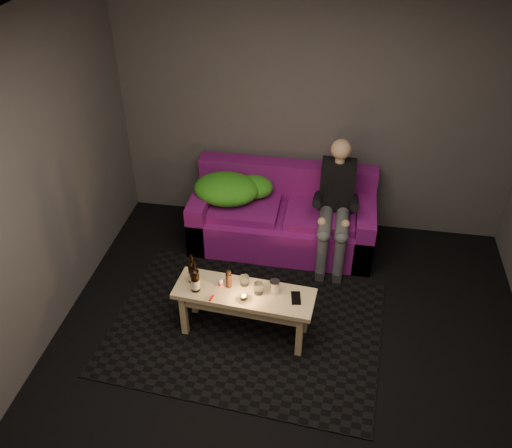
{
  "coord_description": "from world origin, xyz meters",
  "views": [
    {
      "loc": [
        0.26,
        -2.74,
        3.5
      ],
      "look_at": [
        -0.43,
        1.26,
        0.58
      ],
      "focal_mm": 38.0,
      "sensor_mm": 36.0,
      "label": 1
    }
  ],
  "objects_px": {
    "coffee_table": "(244,299)",
    "steel_cup": "(275,287)",
    "person": "(336,202)",
    "beer_bottle_b": "(195,280)",
    "sofa": "(283,218)",
    "beer_bottle_a": "(193,272)"
  },
  "relations": [
    {
      "from": "coffee_table",
      "to": "beer_bottle_b",
      "type": "bearing_deg",
      "value": -173.56
    },
    {
      "from": "sofa",
      "to": "beer_bottle_b",
      "type": "xyz_separation_m",
      "value": [
        -0.54,
        -1.4,
        0.3
      ]
    },
    {
      "from": "steel_cup",
      "to": "coffee_table",
      "type": "bearing_deg",
      "value": -171.2
    },
    {
      "from": "sofa",
      "to": "coffee_table",
      "type": "distance_m",
      "value": 1.37
    },
    {
      "from": "steel_cup",
      "to": "sofa",
      "type": "bearing_deg",
      "value": 94.05
    },
    {
      "from": "person",
      "to": "coffee_table",
      "type": "distance_m",
      "value": 1.4
    },
    {
      "from": "person",
      "to": "coffee_table",
      "type": "height_order",
      "value": "person"
    },
    {
      "from": "sofa",
      "to": "steel_cup",
      "type": "height_order",
      "value": "sofa"
    },
    {
      "from": "beer_bottle_a",
      "to": "steel_cup",
      "type": "height_order",
      "value": "beer_bottle_a"
    },
    {
      "from": "beer_bottle_b",
      "to": "sofa",
      "type": "bearing_deg",
      "value": 68.77
    },
    {
      "from": "person",
      "to": "steel_cup",
      "type": "relative_size",
      "value": 10.45
    },
    {
      "from": "person",
      "to": "steel_cup",
      "type": "xyz_separation_m",
      "value": [
        -0.42,
        -1.17,
        -0.1
      ]
    },
    {
      "from": "coffee_table",
      "to": "steel_cup",
      "type": "relative_size",
      "value": 10.08
    },
    {
      "from": "coffee_table",
      "to": "sofa",
      "type": "bearing_deg",
      "value": 83.66
    },
    {
      "from": "beer_bottle_b",
      "to": "steel_cup",
      "type": "relative_size",
      "value": 2.55
    },
    {
      "from": "coffee_table",
      "to": "beer_bottle_a",
      "type": "relative_size",
      "value": 4.2
    },
    {
      "from": "coffee_table",
      "to": "person",
      "type": "bearing_deg",
      "value": 61.05
    },
    {
      "from": "beer_bottle_a",
      "to": "steel_cup",
      "type": "relative_size",
      "value": 2.4
    },
    {
      "from": "sofa",
      "to": "person",
      "type": "height_order",
      "value": "person"
    },
    {
      "from": "beer_bottle_b",
      "to": "steel_cup",
      "type": "xyz_separation_m",
      "value": [
        0.64,
        0.08,
        -0.05
      ]
    },
    {
      "from": "sofa",
      "to": "beer_bottle_b",
      "type": "distance_m",
      "value": 1.53
    },
    {
      "from": "steel_cup",
      "to": "beer_bottle_b",
      "type": "bearing_deg",
      "value": -172.65
    }
  ]
}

